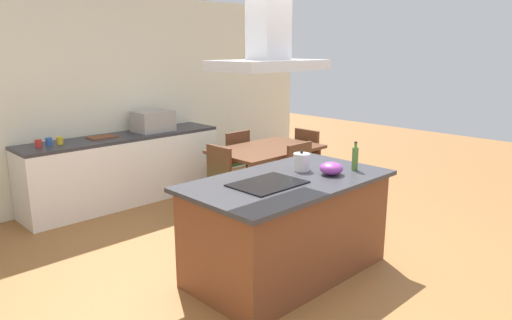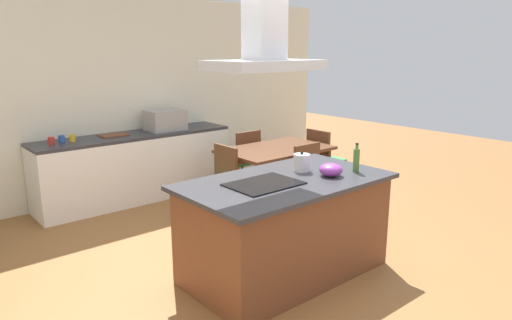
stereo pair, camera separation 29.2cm
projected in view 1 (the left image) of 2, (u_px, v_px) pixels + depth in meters
ground at (190, 228)px, 5.39m from camera, size 16.00×16.00×0.00m
wall_back at (109, 99)px, 6.29m from camera, size 7.20×0.10×2.70m
kitchen_island at (287, 226)px, 4.24m from camera, size 1.88×1.06×0.90m
cooktop at (268, 184)px, 3.96m from camera, size 0.60×0.44×0.01m
tea_kettle at (302, 162)px, 4.39m from camera, size 0.21×0.16×0.19m
olive_oil_bottle at (355, 158)px, 4.39m from camera, size 0.06×0.06×0.27m
mixing_bowl at (331, 168)px, 4.25m from camera, size 0.21×0.21×0.12m
back_counter at (125, 169)px, 6.23m from camera, size 2.65×0.62×0.90m
countertop_microwave at (153, 121)px, 6.41m from camera, size 0.50×0.38×0.28m
coffee_mug_red at (38, 144)px, 5.40m from camera, size 0.08×0.08×0.09m
coffee_mug_blue at (49, 142)px, 5.51m from camera, size 0.08×0.08×0.09m
coffee_mug_yellow at (60, 140)px, 5.58m from camera, size 0.08×0.08×0.09m
cutting_board at (102, 137)px, 5.98m from camera, size 0.34×0.24×0.02m
dining_table at (267, 154)px, 6.12m from camera, size 1.40×0.90×0.75m
chair_at_right_end at (311, 155)px, 6.78m from camera, size 0.42×0.42×0.89m
chair_facing_back_wall at (233, 157)px, 6.62m from camera, size 0.42×0.42×0.89m
chair_at_left_end at (212, 179)px, 5.54m from camera, size 0.42×0.42×0.89m
chair_facing_island at (306, 175)px, 5.70m from camera, size 0.42×0.42×0.89m
range_hood at (269, 38)px, 3.68m from camera, size 0.90×0.55×0.78m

